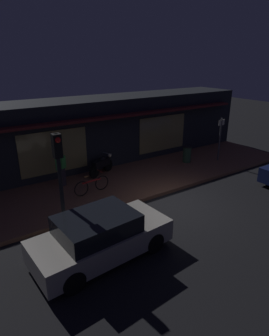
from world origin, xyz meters
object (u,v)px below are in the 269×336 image
Objects in this scene: person_photographer at (61,167)px; trash_bin at (187,154)px; motorcycle at (102,165)px; parked_car_near at (101,236)px; sign_post at (220,137)px; bicycle_parked at (92,185)px; traffic_light_pole at (60,171)px.

person_photographer is 6.95m from trash_bin.
motorcycle is 0.96× the size of person_photographer.
motorcycle is at bearing 5.70° from person_photographer.
motorcycle is at bearing 62.21° from parked_car_near.
sign_post is at bearing -10.30° from person_photographer.
bicycle_parked is 0.46× the size of traffic_light_pole.
person_photographer is 0.46× the size of traffic_light_pole.
person_photographer reaches higher than bicycle_parked.
motorcycle is 4.87m from trash_bin.
trash_bin is at bearing 30.47° from parked_car_near.
motorcycle is 6.73m from sign_post.
parked_car_near is at bearing -62.69° from traffic_light_pole.
parked_car_near is (-2.91, -5.52, 0.06)m from motorcycle.
sign_post is (7.79, -0.08, 1.00)m from bicycle_parked.
person_photographer is at bearing 117.46° from bicycle_parked.
traffic_light_pole is (-2.19, -2.62, 1.97)m from bicycle_parked.
parked_car_near is at bearing -112.07° from bicycle_parked.
traffic_light_pole reaches higher than sign_post.
sign_post is (8.56, -1.55, 0.48)m from person_photographer.
person_photographer is 5.38m from parked_car_near.
bicycle_parked is at bearing 179.40° from sign_post.
sign_post is 2.58× the size of trash_bin.
person_photographer is (-2.12, -0.21, 0.38)m from motorcycle.
person_photographer is at bearing 173.43° from trash_bin.
sign_post is 2.04m from trash_bin.
motorcycle reaches higher than trash_bin.
bicycle_parked is 7.86m from sign_post.
person_photographer is at bearing 70.86° from traffic_light_pole.
trash_bin is (4.77, -1.00, -0.03)m from motorcycle.
bicycle_parked is at bearing 50.16° from traffic_light_pole.
traffic_light_pole is at bearing -129.84° from bicycle_parked.
parked_car_near is at bearing -158.10° from sign_post.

